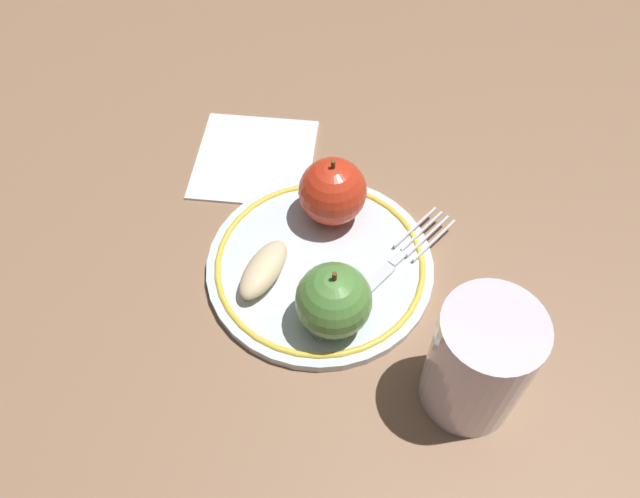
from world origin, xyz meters
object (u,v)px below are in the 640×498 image
object	(u,v)px
plate	(320,265)
drinking_glass	(479,362)
napkin_folded	(255,158)
apple_red_whole	(334,300)
apple_second_whole	(333,191)
apple_slice_front	(264,269)
fork	(381,275)

from	to	relation	value
plate	drinking_glass	world-z (taller)	drinking_glass
plate	napkin_folded	world-z (taller)	plate
plate	apple_red_whole	xyz separation A→B (m)	(-0.02, 0.06, 0.04)
apple_red_whole	napkin_folded	size ratio (longest dim) A/B	0.57
apple_second_whole	apple_slice_front	xyz separation A→B (m)	(0.05, 0.09, -0.02)
apple_second_whole	apple_slice_front	distance (m)	0.10
apple_slice_front	napkin_folded	world-z (taller)	apple_slice_front
fork	drinking_glass	bearing A→B (deg)	-105.62
apple_second_whole	fork	size ratio (longest dim) A/B	0.44
apple_second_whole	napkin_folded	distance (m)	0.13
apple_red_whole	apple_second_whole	world-z (taller)	same
apple_second_whole	fork	xyz separation A→B (m)	(-0.06, 0.07, -0.03)
napkin_folded	apple_slice_front	bearing A→B (deg)	108.66
plate	apple_slice_front	world-z (taller)	apple_slice_front
apple_second_whole	drinking_glass	world-z (taller)	drinking_glass
plate	drinking_glass	size ratio (longest dim) A/B	1.84
apple_slice_front	drinking_glass	size ratio (longest dim) A/B	0.60
apple_slice_front	drinking_glass	bearing A→B (deg)	-95.38
drinking_glass	apple_slice_front	bearing A→B (deg)	-20.42
apple_red_whole	apple_second_whole	xyz separation A→B (m)	(0.02, -0.12, 0.00)
plate	napkin_folded	xyz separation A→B (m)	(0.10, -0.13, -0.00)
plate	apple_second_whole	distance (m)	0.07
apple_slice_front	fork	bearing A→B (deg)	-63.01
apple_red_whole	apple_second_whole	bearing A→B (deg)	-78.53
fork	apple_red_whole	bearing A→B (deg)	179.61
apple_slice_front	napkin_folded	size ratio (longest dim) A/B	0.54
drinking_glass	napkin_folded	xyz separation A→B (m)	(0.25, -0.23, -0.06)
plate	fork	xyz separation A→B (m)	(-0.06, 0.00, 0.01)
apple_slice_front	napkin_folded	distance (m)	0.17
apple_red_whole	fork	size ratio (longest dim) A/B	0.44
apple_slice_front	fork	size ratio (longest dim) A/B	0.41
fork	plate	bearing A→B (deg)	117.33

